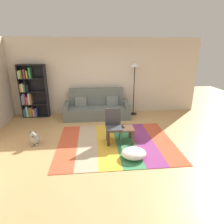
% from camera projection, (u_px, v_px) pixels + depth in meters
% --- Properties ---
extents(ground_plane, '(14.00, 14.00, 0.00)m').
position_uv_depth(ground_plane, '(114.00, 143.00, 4.96)').
color(ground_plane, tan).
extents(back_wall, '(6.80, 0.10, 2.70)m').
position_uv_depth(back_wall, '(106.00, 77.00, 6.93)').
color(back_wall, beige).
rests_on(back_wall, ground_plane).
extents(rug, '(2.97, 2.39, 0.01)m').
position_uv_depth(rug, '(116.00, 143.00, 4.98)').
color(rug, '#C64C2D').
rests_on(rug, ground_plane).
extents(couch, '(2.26, 0.80, 1.00)m').
position_uv_depth(couch, '(97.00, 108.00, 6.72)').
color(couch, '#59605B').
rests_on(couch, ground_plane).
extents(bookshelf, '(0.90, 0.28, 1.83)m').
position_uv_depth(bookshelf, '(31.00, 93.00, 6.61)').
color(bookshelf, black).
rests_on(bookshelf, ground_plane).
extents(coffee_table, '(0.70, 0.46, 0.40)m').
position_uv_depth(coffee_table, '(120.00, 130.00, 4.93)').
color(coffee_table, '#513826').
rests_on(coffee_table, rug).
extents(pouf, '(0.56, 0.49, 0.21)m').
position_uv_depth(pouf, '(134.00, 153.00, 4.28)').
color(pouf, white).
rests_on(pouf, rug).
extents(dog, '(0.22, 0.35, 0.40)m').
position_uv_depth(dog, '(35.00, 138.00, 4.87)').
color(dog, '#9E998E').
rests_on(dog, ground_plane).
extents(standing_lamp, '(0.32, 0.32, 1.87)m').
position_uv_depth(standing_lamp, '(135.00, 72.00, 6.63)').
color(standing_lamp, black).
rests_on(standing_lamp, ground_plane).
extents(tv_remote, '(0.06, 0.15, 0.02)m').
position_uv_depth(tv_remote, '(123.00, 127.00, 4.93)').
color(tv_remote, black).
rests_on(tv_remote, coffee_table).
extents(folding_chair, '(0.40, 0.40, 0.90)m').
position_uv_depth(folding_chair, '(113.00, 123.00, 4.87)').
color(folding_chair, '#38383D').
rests_on(folding_chair, ground_plane).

